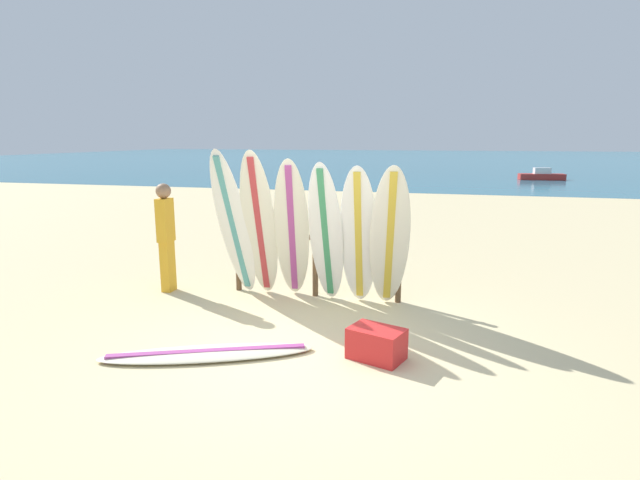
{
  "coord_description": "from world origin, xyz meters",
  "views": [
    {
      "loc": [
        1.58,
        -5.35,
        2.47
      ],
      "look_at": [
        -0.41,
        2.46,
        0.85
      ],
      "focal_mm": 28.57,
      "sensor_mm": 36.0,
      "label": 1
    }
  ],
  "objects_px": {
    "surfboard_leaning_left": "(259,226)",
    "surfboard_leaning_center_right": "(359,236)",
    "surfboard_leaning_center_left": "(292,231)",
    "surfboard_rack": "(315,253)",
    "surfboard_leaning_center": "(326,234)",
    "beachgoer_standing": "(166,233)",
    "cooler_box": "(376,344)",
    "surfboard_leaning_right": "(390,238)",
    "surfboard_leaning_far_left": "(234,225)",
    "surfboard_lying_on_sand": "(207,353)",
    "small_boat_offshore": "(542,176)"
  },
  "relations": [
    {
      "from": "surfboard_rack",
      "to": "surfboard_lying_on_sand",
      "type": "relative_size",
      "value": 1.11
    },
    {
      "from": "surfboard_leaning_left",
      "to": "surfboard_leaning_right",
      "type": "height_order",
      "value": "surfboard_leaning_left"
    },
    {
      "from": "surfboard_leaning_center_left",
      "to": "cooler_box",
      "type": "height_order",
      "value": "surfboard_leaning_center_left"
    },
    {
      "from": "beachgoer_standing",
      "to": "small_boat_offshore",
      "type": "distance_m",
      "value": 27.39
    },
    {
      "from": "surfboard_leaning_center_left",
      "to": "surfboard_leaning_center_right",
      "type": "bearing_deg",
      "value": 3.88
    },
    {
      "from": "surfboard_leaning_far_left",
      "to": "surfboard_leaning_center_left",
      "type": "distance_m",
      "value": 0.9
    },
    {
      "from": "surfboard_leaning_far_left",
      "to": "surfboard_leaning_right",
      "type": "height_order",
      "value": "surfboard_leaning_far_left"
    },
    {
      "from": "surfboard_lying_on_sand",
      "to": "cooler_box",
      "type": "distance_m",
      "value": 1.94
    },
    {
      "from": "surfboard_leaning_right",
      "to": "surfboard_lying_on_sand",
      "type": "height_order",
      "value": "surfboard_leaning_right"
    },
    {
      "from": "surfboard_rack",
      "to": "beachgoer_standing",
      "type": "distance_m",
      "value": 2.44
    },
    {
      "from": "surfboard_rack",
      "to": "surfboard_leaning_right",
      "type": "distance_m",
      "value": 1.29
    },
    {
      "from": "surfboard_leaning_center",
      "to": "surfboard_leaning_far_left",
      "type": "bearing_deg",
      "value": -174.56
    },
    {
      "from": "surfboard_lying_on_sand",
      "to": "surfboard_leaning_left",
      "type": "bearing_deg",
      "value": 93.59
    },
    {
      "from": "surfboard_leaning_left",
      "to": "beachgoer_standing",
      "type": "xyz_separation_m",
      "value": [
        -1.65,
        0.11,
        -0.19
      ]
    },
    {
      "from": "surfboard_leaning_right",
      "to": "surfboard_leaning_center_right",
      "type": "bearing_deg",
      "value": 172.21
    },
    {
      "from": "surfboard_rack",
      "to": "surfboard_leaning_left",
      "type": "height_order",
      "value": "surfboard_leaning_left"
    },
    {
      "from": "surfboard_rack",
      "to": "surfboard_leaning_right",
      "type": "relative_size",
      "value": 1.27
    },
    {
      "from": "surfboard_leaning_center_left",
      "to": "surfboard_leaning_center",
      "type": "distance_m",
      "value": 0.52
    },
    {
      "from": "surfboard_leaning_center_left",
      "to": "surfboard_leaning_left",
      "type": "bearing_deg",
      "value": -169.89
    },
    {
      "from": "surfboard_rack",
      "to": "cooler_box",
      "type": "bearing_deg",
      "value": -58.79
    },
    {
      "from": "surfboard_leaning_center",
      "to": "cooler_box",
      "type": "relative_size",
      "value": 3.58
    },
    {
      "from": "surfboard_rack",
      "to": "surfboard_leaning_center_left",
      "type": "height_order",
      "value": "surfboard_leaning_center_left"
    },
    {
      "from": "surfboard_leaning_center_left",
      "to": "surfboard_leaning_center",
      "type": "height_order",
      "value": "surfboard_leaning_center_left"
    },
    {
      "from": "surfboard_leaning_left",
      "to": "cooler_box",
      "type": "bearing_deg",
      "value": -39.44
    },
    {
      "from": "surfboard_leaning_center",
      "to": "surfboard_leaning_right",
      "type": "relative_size",
      "value": 1.01
    },
    {
      "from": "surfboard_rack",
      "to": "surfboard_leaning_center",
      "type": "bearing_deg",
      "value": -51.65
    },
    {
      "from": "surfboard_leaning_right",
      "to": "surfboard_lying_on_sand",
      "type": "bearing_deg",
      "value": -129.9
    },
    {
      "from": "surfboard_leaning_far_left",
      "to": "surfboard_leaning_right",
      "type": "xyz_separation_m",
      "value": [
        2.36,
        0.1,
        -0.1
      ]
    },
    {
      "from": "beachgoer_standing",
      "to": "cooler_box",
      "type": "bearing_deg",
      "value": -25.74
    },
    {
      "from": "surfboard_leaning_center",
      "to": "surfboard_leaning_center_right",
      "type": "relative_size",
      "value": 1.02
    },
    {
      "from": "surfboard_lying_on_sand",
      "to": "beachgoer_standing",
      "type": "relative_size",
      "value": 1.39
    },
    {
      "from": "surfboard_leaning_center_right",
      "to": "surfboard_lying_on_sand",
      "type": "bearing_deg",
      "value": -121.21
    },
    {
      "from": "surfboard_rack",
      "to": "beachgoer_standing",
      "type": "height_order",
      "value": "beachgoer_standing"
    },
    {
      "from": "surfboard_leaning_left",
      "to": "surfboard_leaning_center_left",
      "type": "height_order",
      "value": "surfboard_leaning_left"
    },
    {
      "from": "surfboard_rack",
      "to": "beachgoer_standing",
      "type": "bearing_deg",
      "value": -172.19
    },
    {
      "from": "small_boat_offshore",
      "to": "cooler_box",
      "type": "bearing_deg",
      "value": -102.4
    },
    {
      "from": "surfboard_leaning_center",
      "to": "surfboard_leaning_center_right",
      "type": "distance_m",
      "value": 0.49
    },
    {
      "from": "surfboard_rack",
      "to": "beachgoer_standing",
      "type": "xyz_separation_m",
      "value": [
        -2.4,
        -0.33,
        0.27
      ]
    },
    {
      "from": "beachgoer_standing",
      "to": "surfboard_leaning_center_right",
      "type": "bearing_deg",
      "value": 0.89
    },
    {
      "from": "surfboard_leaning_center_left",
      "to": "beachgoer_standing",
      "type": "relative_size",
      "value": 1.25
    },
    {
      "from": "surfboard_lying_on_sand",
      "to": "cooler_box",
      "type": "xyz_separation_m",
      "value": [
        1.89,
        0.42,
        0.14
      ]
    },
    {
      "from": "surfboard_rack",
      "to": "surfboard_leaning_left",
      "type": "relative_size",
      "value": 1.17
    },
    {
      "from": "surfboard_leaning_center_right",
      "to": "surfboard_leaning_right",
      "type": "distance_m",
      "value": 0.47
    },
    {
      "from": "beachgoer_standing",
      "to": "cooler_box",
      "type": "distance_m",
      "value": 4.15
    },
    {
      "from": "surfboard_lying_on_sand",
      "to": "cooler_box",
      "type": "relative_size",
      "value": 4.08
    },
    {
      "from": "surfboard_leaning_left",
      "to": "surfboard_leaning_center_right",
      "type": "xyz_separation_m",
      "value": [
        1.48,
        0.15,
        -0.11
      ]
    },
    {
      "from": "surfboard_leaning_far_left",
      "to": "surfboard_leaning_center",
      "type": "xyz_separation_m",
      "value": [
        1.41,
        0.13,
        -0.09
      ]
    },
    {
      "from": "surfboard_leaning_center_left",
      "to": "surfboard_leaning_right",
      "type": "bearing_deg",
      "value": 0.19
    },
    {
      "from": "surfboard_leaning_far_left",
      "to": "surfboard_leaning_center_left",
      "type": "xyz_separation_m",
      "value": [
        0.89,
        0.1,
        -0.07
      ]
    },
    {
      "from": "surfboard_leaning_center",
      "to": "beachgoer_standing",
      "type": "distance_m",
      "value": 2.65
    }
  ]
}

